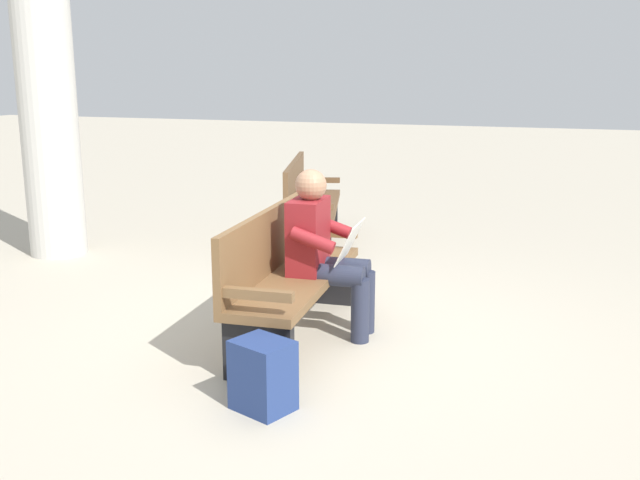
# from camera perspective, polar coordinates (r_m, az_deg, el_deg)

# --- Properties ---
(ground_plane) EXTENTS (40.00, 40.00, 0.00)m
(ground_plane) POSITION_cam_1_polar(r_m,az_deg,el_deg) (5.26, -1.77, -7.46)
(ground_plane) COLOR #B7AD99
(bench_near) EXTENTS (1.83, 0.59, 0.90)m
(bench_near) POSITION_cam_1_polar(r_m,az_deg,el_deg) (5.14, -2.57, -2.59)
(bench_near) COLOR brown
(bench_near) RESTS_ON ground
(person_seated) EXTENTS (0.59, 0.59, 1.18)m
(person_seated) POSITION_cam_1_polar(r_m,az_deg,el_deg) (5.14, 0.29, -0.62)
(person_seated) COLOR maroon
(person_seated) RESTS_ON ground
(backpack) EXTENTS (0.37, 0.38, 0.40)m
(backpack) POSITION_cam_1_polar(r_m,az_deg,el_deg) (4.15, -4.38, -10.42)
(backpack) COLOR navy
(backpack) RESTS_ON ground
(bench_far) EXTENTS (1.86, 0.94, 0.90)m
(bench_far) POSITION_cam_1_polar(r_m,az_deg,el_deg) (7.87, -0.93, 2.96)
(bench_far) COLOR brown
(bench_far) RESTS_ON ground
(support_pillar) EXTENTS (0.56, 0.56, 3.74)m
(support_pillar) POSITION_cam_1_polar(r_m,az_deg,el_deg) (7.80, -20.57, 12.48)
(support_pillar) COLOR beige
(support_pillar) RESTS_ON ground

